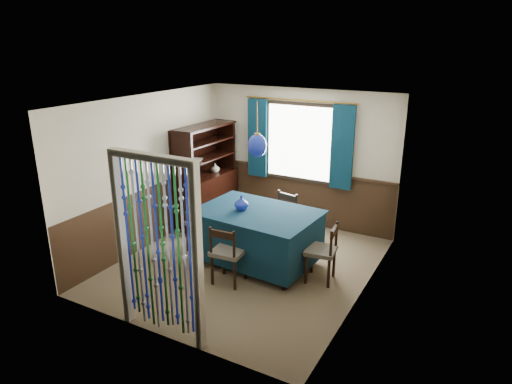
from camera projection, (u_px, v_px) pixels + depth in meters
The scene contains 22 objects.
floor at pixel (246, 265), 7.03m from camera, with size 4.00×4.00×0.00m, color brown.
ceiling at pixel (244, 101), 6.23m from camera, with size 4.00×4.00×0.00m, color silver.
wall_back at pixel (300, 158), 8.30m from camera, with size 3.60×3.60×0.00m, color beige.
wall_front at pixel (153, 238), 4.97m from camera, with size 3.60×3.60×0.00m, color beige.
wall_left at pixel (150, 171), 7.45m from camera, with size 4.00×4.00×0.00m, color beige.
wall_right at pixel (367, 209), 5.81m from camera, with size 4.00×4.00×0.00m, color beige.
wainscot_back at pixel (298, 197), 8.52m from camera, with size 3.60×3.60×0.00m, color #362314.
wainscot_front at pixel (159, 297), 5.22m from camera, with size 3.60×3.60×0.00m, color #362314.
wainscot_left at pixel (154, 214), 7.69m from camera, with size 4.00×4.00×0.00m, color #362314.
wainscot_right at pixel (361, 261), 6.06m from camera, with size 4.00×4.00×0.00m, color #362314.
window at pixel (299, 142), 8.16m from camera, with size 1.32×0.12×1.42m, color black.
doorway at pixel (158, 252), 5.08m from camera, with size 1.16×0.12×2.18m, color silver, non-canonical shape.
dining_table at pixel (257, 234), 6.93m from camera, with size 1.86×1.35×0.86m.
chair_near at pixel (228, 253), 6.37m from camera, with size 0.47×0.45×0.88m.
chair_far at pixel (282, 218), 7.58m from camera, with size 0.52×0.50×0.89m.
chair_left at pixel (201, 221), 7.42m from camera, with size 0.45×0.47×0.92m.
chair_right at pixel (323, 251), 6.44m from camera, with size 0.46×0.48×0.87m.
sideboard at pixel (206, 190), 8.53m from camera, with size 0.54×1.43×1.84m.
pendant_lamp at pixel (257, 146), 6.49m from camera, with size 0.27×0.27×0.81m.
vase_table at pixel (241, 203), 6.84m from camera, with size 0.19×0.19×0.20m, color navy.
bowl_shelf at pixel (197, 160), 8.03m from camera, with size 0.21×0.21×0.05m, color beige.
vase_sideboard at pixel (215, 167), 8.57m from camera, with size 0.18×0.18×0.19m, color beige.
Camera 1 is at (3.17, -5.45, 3.31)m, focal length 32.00 mm.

